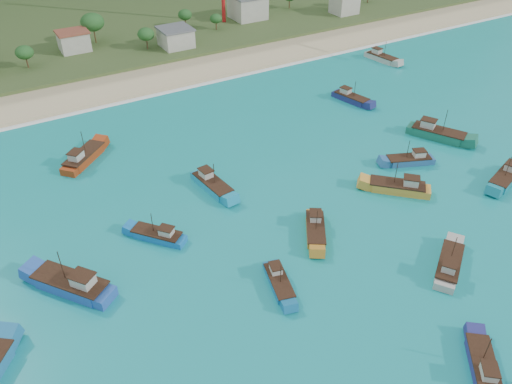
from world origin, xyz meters
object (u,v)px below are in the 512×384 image
boat_13 (483,367)px  boat_17 (505,178)px  boat_11 (449,266)px  boat_21 (158,236)px  boat_20 (398,188)px  boat_28 (437,134)px  boat_31 (279,283)px  boat_6 (381,58)px  boat_7 (212,185)px  boat_24 (315,230)px  boat_26 (84,158)px  boat_12 (72,285)px  boat_16 (351,99)px  boat_2 (409,161)px

boat_13 → boat_17: boat_17 is taller
boat_11 → boat_21: size_ratio=1.16×
boat_20 → boat_28: (20.63, 10.28, 0.13)m
boat_17 → boat_31: (-49.77, -1.00, -0.22)m
boat_6 → boat_13: bearing=45.9°
boat_7 → boat_24: bearing=107.3°
boat_24 → boat_21: bearing=6.0°
boat_26 → boat_13: bearing=-20.8°
boat_12 → boat_26: boat_12 is taller
boat_16 → boat_28: boat_28 is taller
boat_2 → boat_11: bearing=168.9°
boat_6 → boat_7: 75.88m
boat_26 → boat_6: bearing=54.7°
boat_17 → boat_26: boat_26 is taller
boat_20 → boat_7: bearing=102.3°
boat_11 → boat_16: bearing=121.0°
boat_21 → boat_2: bearing=-44.0°
boat_24 → boat_31: boat_24 is taller
boat_17 → boat_11: bearing=94.0°
boat_13 → boat_20: size_ratio=0.88×
boat_12 → boat_28: boat_12 is taller
boat_12 → boat_21: 14.86m
boat_7 → boat_20: (28.20, -17.49, 0.05)m
boat_2 → boat_16: (7.95, 27.43, 0.04)m
boat_21 → boat_26: 29.11m
boat_26 → boat_28: 71.99m
boat_26 → boat_24: bearing=-9.7°
boat_16 → boat_21: boat_16 is taller
boat_13 → boat_2: bearing=95.3°
boat_2 → boat_24: bearing=127.7°
boat_6 → boat_12: boat_12 is taller
boat_2 → boat_21: size_ratio=1.14×
boat_28 → boat_2: bearing=-8.5°
boat_6 → boat_7: boat_7 is taller
boat_2 → boat_31: (-39.06, -14.42, -0.12)m
boat_2 → boat_24: 28.99m
boat_6 → boat_17: bearing=60.5°
boat_21 → boat_24: size_ratio=0.91×
boat_31 → boat_28: bearing=-145.2°
boat_11 → boat_24: (-12.05, 16.47, -0.07)m
boat_7 → boat_11: bearing=113.2°
boat_6 → boat_7: bearing=16.1°
boat_26 → boat_28: size_ratio=0.84×
boat_6 → boat_20: 64.06m
boat_7 → boat_20: 33.18m
boat_21 → boat_24: boat_24 is taller
boat_11 → boat_31: size_ratio=1.16×
boat_21 → boat_20: bearing=-52.7°
boat_7 → boat_11: (20.77, -35.88, -0.03)m
boat_7 → boat_26: boat_26 is taller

